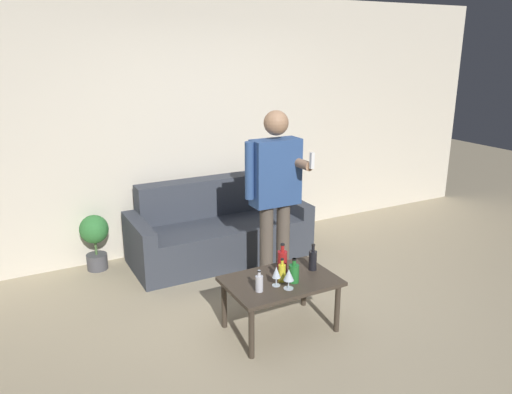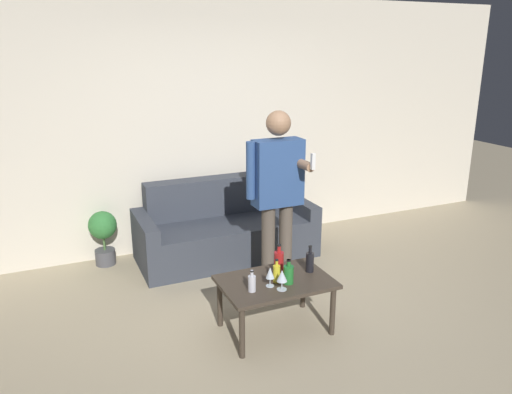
% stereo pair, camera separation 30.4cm
% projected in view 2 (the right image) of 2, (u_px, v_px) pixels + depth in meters
% --- Properties ---
extents(ground_plane, '(16.00, 16.00, 0.00)m').
position_uv_depth(ground_plane, '(292.00, 334.00, 3.94)').
color(ground_plane, tan).
extents(wall_back, '(8.00, 0.06, 2.70)m').
position_uv_depth(wall_back, '(202.00, 126.00, 5.43)').
color(wall_back, beige).
rests_on(wall_back, ground_plane).
extents(couch, '(1.86, 0.80, 0.82)m').
position_uv_depth(couch, '(225.00, 230.00, 5.35)').
color(couch, '#383D47').
rests_on(couch, ground_plane).
extents(coffee_table, '(0.86, 0.57, 0.44)m').
position_uv_depth(coffee_table, '(276.00, 286.00, 3.89)').
color(coffee_table, '#3D3328').
rests_on(coffee_table, ground_plane).
extents(bottle_orange, '(0.06, 0.06, 0.17)m').
position_uv_depth(bottle_orange, '(252.00, 283.00, 3.69)').
color(bottle_orange, silver).
rests_on(bottle_orange, coffee_table).
extents(bottle_green, '(0.08, 0.08, 0.20)m').
position_uv_depth(bottle_green, '(288.00, 274.00, 3.81)').
color(bottle_green, '#23752D').
rests_on(bottle_green, coffee_table).
extents(bottle_dark, '(0.08, 0.08, 0.24)m').
position_uv_depth(bottle_dark, '(278.00, 261.00, 3.99)').
color(bottle_dark, '#B21E1E').
rests_on(bottle_dark, coffee_table).
extents(bottle_yellow, '(0.06, 0.06, 0.19)m').
position_uv_depth(bottle_yellow, '(277.00, 273.00, 3.83)').
color(bottle_yellow, yellow).
rests_on(bottle_yellow, coffee_table).
extents(bottle_red, '(0.07, 0.07, 0.22)m').
position_uv_depth(bottle_red, '(310.00, 261.00, 4.00)').
color(bottle_red, black).
rests_on(bottle_red, coffee_table).
extents(wine_glass_near, '(0.07, 0.07, 0.16)m').
position_uv_depth(wine_glass_near, '(270.00, 273.00, 3.75)').
color(wine_glass_near, silver).
rests_on(wine_glass_near, coffee_table).
extents(wine_glass_far, '(0.08, 0.08, 0.16)m').
position_uv_depth(wine_glass_far, '(282.00, 276.00, 3.70)').
color(wine_glass_far, silver).
rests_on(wine_glass_far, coffee_table).
extents(person_standing_front, '(0.53, 0.43, 1.65)m').
position_uv_depth(person_standing_front, '(277.00, 187.00, 4.48)').
color(person_standing_front, brown).
rests_on(person_standing_front, ground_plane).
extents(potted_plant, '(0.29, 0.29, 0.57)m').
position_uv_depth(potted_plant, '(103.00, 232.00, 5.11)').
color(potted_plant, '#4C4C51').
rests_on(potted_plant, ground_plane).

